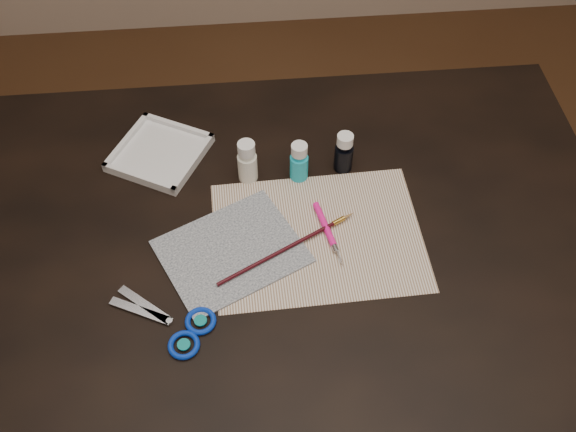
{
  "coord_description": "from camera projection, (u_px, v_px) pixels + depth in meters",
  "views": [
    {
      "loc": [
        -0.07,
        -0.74,
        1.74
      ],
      "look_at": [
        0.0,
        0.0,
        0.8
      ],
      "focal_mm": 40.0,
      "sensor_mm": 36.0,
      "label": 1
    }
  ],
  "objects": [
    {
      "name": "table",
      "position": [
        288.0,
        325.0,
        1.53
      ],
      "size": [
        1.3,
        0.9,
        0.75
      ],
      "primitive_type": "cube",
      "color": "black",
      "rests_on": "ground"
    },
    {
      "name": "ground",
      "position": [
        288.0,
        390.0,
        1.84
      ],
      "size": [
        3.5,
        3.5,
        0.02
      ],
      "primitive_type": "cube",
      "color": "#422614",
      "rests_on": "ground"
    },
    {
      "name": "canvas",
      "position": [
        232.0,
        251.0,
        1.21
      ],
      "size": [
        0.31,
        0.29,
        0.0
      ],
      "primitive_type": "cube",
      "rotation": [
        0.0,
        0.0,
        0.45
      ],
      "color": "black",
      "rests_on": "paper"
    },
    {
      "name": "paintbrush",
      "position": [
        289.0,
        247.0,
        1.2
      ],
      "size": [
        0.28,
        0.15,
        0.01
      ],
      "primitive_type": null,
      "rotation": [
        0.0,
        0.0,
        0.48
      ],
      "color": "black",
      "rests_on": "canvas"
    },
    {
      "name": "palette_tray",
      "position": [
        160.0,
        152.0,
        1.35
      ],
      "size": [
        0.23,
        0.23,
        0.02
      ],
      "primitive_type": "cube",
      "rotation": [
        0.0,
        0.0,
        -0.5
      ],
      "color": "white",
      "rests_on": "table"
    },
    {
      "name": "paint_bottle_cyan",
      "position": [
        299.0,
        162.0,
        1.29
      ],
      "size": [
        0.05,
        0.05,
        0.09
      ],
      "primitive_type": "cylinder",
      "rotation": [
        0.0,
        0.0,
        -0.35
      ],
      "color": "#1CB6D1",
      "rests_on": "table"
    },
    {
      "name": "paint_bottle_navy",
      "position": [
        344.0,
        152.0,
        1.3
      ],
      "size": [
        0.05,
        0.05,
        0.09
      ],
      "primitive_type": "cylinder",
      "rotation": [
        0.0,
        0.0,
        -0.33
      ],
      "color": "black",
      "rests_on": "table"
    },
    {
      "name": "craft_knife",
      "position": [
        329.0,
        234.0,
        1.22
      ],
      "size": [
        0.05,
        0.16,
        0.01
      ],
      "primitive_type": null,
      "rotation": [
        0.0,
        0.0,
        -1.35
      ],
      "color": "#F81791",
      "rests_on": "paper"
    },
    {
      "name": "paper",
      "position": [
        318.0,
        236.0,
        1.23
      ],
      "size": [
        0.41,
        0.31,
        0.0
      ],
      "primitive_type": "cube",
      "rotation": [
        0.0,
        0.0,
        0.03
      ],
      "color": "silver",
      "rests_on": "table"
    },
    {
      "name": "paint_bottle_white",
      "position": [
        247.0,
        161.0,
        1.29
      ],
      "size": [
        0.04,
        0.04,
        0.1
      ],
      "primitive_type": "cylinder",
      "rotation": [
        0.0,
        0.0,
        0.05
      ],
      "color": "silver",
      "rests_on": "table"
    },
    {
      "name": "scissors",
      "position": [
        158.0,
        320.0,
        1.11
      ],
      "size": [
        0.24,
        0.19,
        0.01
      ],
      "primitive_type": null,
      "rotation": [
        0.0,
        0.0,
        2.68
      ],
      "color": "silver",
      "rests_on": "table"
    }
  ]
}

